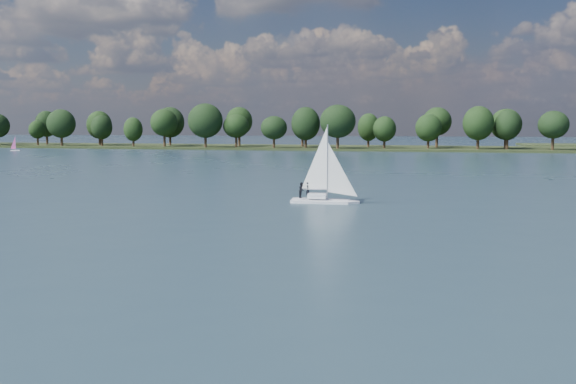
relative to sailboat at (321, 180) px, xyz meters
name	(u,v)px	position (x,y,z in m)	size (l,w,h in m)	color
ground	(341,173)	(-4.26, 45.26, -2.55)	(700.00, 700.00, 0.00)	#233342
far_shore	(387,149)	(-4.26, 157.26, -2.55)	(660.00, 40.00, 1.50)	black
sailboat	(321,180)	(0.00, 0.00, 0.00)	(7.00, 2.18, 9.13)	white
dinghy_pink	(16,147)	(-123.03, 116.64, -1.34)	(3.41, 1.95, 5.13)	white
treeline	(333,126)	(-22.82, 153.10, 5.50)	(563.07, 74.19, 17.79)	black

